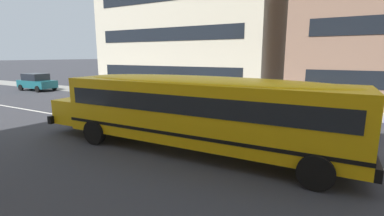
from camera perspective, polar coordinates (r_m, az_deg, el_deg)
The scene contains 6 objects.
ground_plane at distance 10.28m, azimuth 16.10°, elevation -8.61°, with size 400.00×400.00×0.00m, color #38383D.
sidewalk_far at distance 18.39m, azimuth 22.35°, elevation -0.38°, with size 120.00×3.00×0.01m, color gray.
lane_centreline at distance 10.28m, azimuth 16.10°, elevation -8.60°, with size 110.00×0.16×0.01m, color silver.
school_bus at distance 9.54m, azimuth 0.16°, elevation 0.23°, with size 12.06×2.87×2.68m.
parked_car_teal_beside_sign at distance 30.44m, azimuth -29.88°, elevation 4.80°, with size 3.95×1.97×1.64m.
apartment_block_far_left at distance 28.47m, azimuth 0.40°, elevation 20.88°, with size 16.66×10.15×16.50m.
Camera 1 is at (2.12, -9.48, 3.38)m, focal length 25.34 mm.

